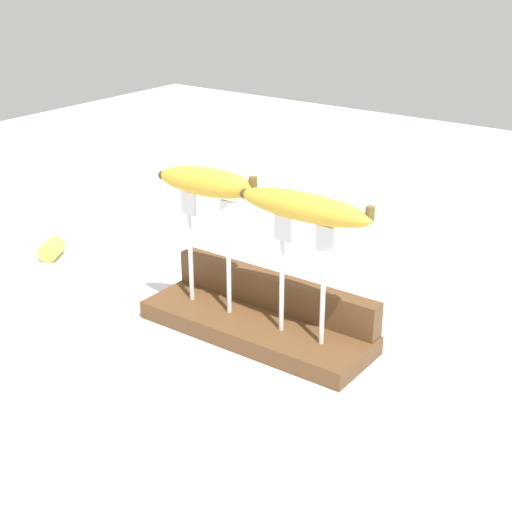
% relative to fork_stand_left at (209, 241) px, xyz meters
% --- Properties ---
extents(ground_plane, '(3.00, 3.00, 0.00)m').
position_rel_fork_stand_left_xyz_m(ground_plane, '(0.08, 0.01, -0.13)').
color(ground_plane, silver).
extents(wooden_board, '(0.35, 0.12, 0.03)m').
position_rel_fork_stand_left_xyz_m(wooden_board, '(0.08, 0.01, -0.12)').
color(wooden_board, brown).
rests_on(wooden_board, ground).
extents(board_backstop, '(0.35, 0.03, 0.05)m').
position_rel_fork_stand_left_xyz_m(board_backstop, '(0.08, 0.05, -0.08)').
color(board_backstop, brown).
rests_on(board_backstop, wooden_board).
extents(fork_stand_left, '(0.10, 0.01, 0.17)m').
position_rel_fork_stand_left_xyz_m(fork_stand_left, '(0.00, 0.00, 0.00)').
color(fork_stand_left, silver).
rests_on(fork_stand_left, wooden_board).
extents(fork_stand_right, '(0.09, 0.01, 0.17)m').
position_rel_fork_stand_left_xyz_m(fork_stand_right, '(0.16, -0.00, -0.00)').
color(fork_stand_right, silver).
rests_on(fork_stand_right, wooden_board).
extents(banana_raised_left, '(0.16, 0.06, 0.04)m').
position_rel_fork_stand_left_xyz_m(banana_raised_left, '(-0.00, -0.00, 0.09)').
color(banana_raised_left, gold).
rests_on(banana_raised_left, fork_stand_left).
extents(banana_raised_right, '(0.20, 0.04, 0.04)m').
position_rel_fork_stand_left_xyz_m(banana_raised_right, '(0.16, -0.00, 0.09)').
color(banana_raised_right, gold).
rests_on(banana_raised_right, fork_stand_right).
extents(fork_fallen_near, '(0.17, 0.03, 0.01)m').
position_rel_fork_stand_left_xyz_m(fork_fallen_near, '(0.32, -0.22, -0.13)').
color(fork_fallen_near, silver).
rests_on(fork_fallen_near, ground).
extents(banana_chunk_near, '(0.05, 0.06, 0.04)m').
position_rel_fork_stand_left_xyz_m(banana_chunk_near, '(-0.39, 0.02, -0.11)').
color(banana_chunk_near, '#DBD147').
rests_on(banana_chunk_near, ground).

